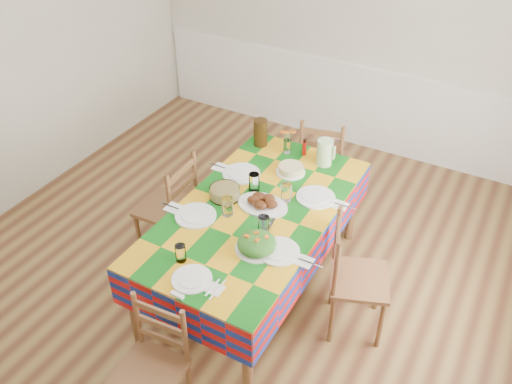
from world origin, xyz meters
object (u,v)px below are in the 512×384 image
(green_pitcher, at_px, (325,152))
(chair_far, at_px, (322,162))
(meat_platter, at_px, (263,203))
(dining_table, at_px, (255,218))
(chair_near, at_px, (153,367))
(tea_pitcher, at_px, (261,133))
(chair_right, at_px, (353,279))
(chair_left, at_px, (171,208))

(green_pitcher, height_order, chair_far, green_pitcher)
(meat_platter, bearing_deg, dining_table, -115.21)
(green_pitcher, bearing_deg, chair_near, -95.63)
(chair_near, bearing_deg, tea_pitcher, 96.77)
(chair_near, relative_size, chair_far, 0.93)
(meat_platter, relative_size, chair_far, 0.41)
(chair_far, height_order, chair_right, chair_right)
(meat_platter, relative_size, chair_near, 0.44)
(chair_near, distance_m, chair_left, 1.47)
(meat_platter, relative_size, chair_right, 0.41)
(green_pitcher, bearing_deg, chair_right, -53.62)
(tea_pitcher, relative_size, chair_near, 0.27)
(green_pitcher, xyz_separation_m, chair_far, (-0.19, 0.46, -0.42))
(dining_table, bearing_deg, chair_right, -1.12)
(chair_near, bearing_deg, chair_right, 53.18)
(meat_platter, bearing_deg, chair_far, 90.93)
(dining_table, bearing_deg, chair_near, -90.13)
(tea_pitcher, distance_m, chair_right, 1.50)
(meat_platter, height_order, tea_pitcher, tea_pitcher)
(dining_table, height_order, meat_platter, meat_platter)
(tea_pitcher, relative_size, chair_far, 0.25)
(tea_pitcher, bearing_deg, chair_far, 47.38)
(dining_table, height_order, chair_near, chair_near)
(chair_near, height_order, chair_right, chair_right)
(dining_table, xyz_separation_m, meat_platter, (0.03, 0.06, 0.11))
(chair_right, bearing_deg, green_pitcher, 15.60)
(chair_near, xyz_separation_m, chair_far, (0.01, 2.49, 0.03))
(dining_table, bearing_deg, meat_platter, 64.79)
(chair_near, distance_m, chair_right, 1.46)
(meat_platter, bearing_deg, chair_near, -91.37)
(tea_pitcher, bearing_deg, meat_platter, -60.41)
(chair_far, xyz_separation_m, chair_right, (0.78, -1.26, 0.00))
(meat_platter, height_order, chair_far, chair_far)
(chair_far, bearing_deg, tea_pitcher, 35.09)
(meat_platter, distance_m, tea_pitcher, 0.86)
(chair_left, bearing_deg, meat_platter, 91.32)
(chair_left, bearing_deg, tea_pitcher, 151.25)
(chair_far, bearing_deg, green_pitcher, 100.19)
(chair_far, relative_size, chair_right, 0.99)
(tea_pitcher, xyz_separation_m, chair_right, (1.18, -0.82, -0.42))
(chair_near, xyz_separation_m, chair_left, (-0.78, 1.25, 0.05))
(dining_table, xyz_separation_m, chair_far, (0.01, 1.24, -0.22))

